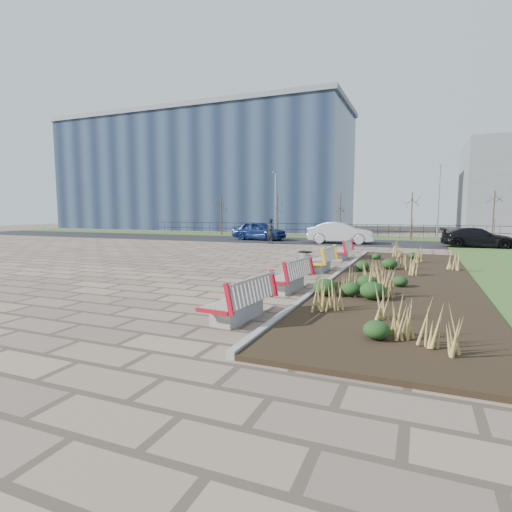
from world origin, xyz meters
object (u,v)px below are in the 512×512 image
at_px(pedestrian, 270,231).
at_px(car_silver, 341,233).
at_px(bench_d, 340,250).
at_px(car_black, 478,238).
at_px(lamp_east, 438,204).
at_px(bench_c, 320,259).
at_px(bench_a, 238,298).
at_px(lamp_west, 275,205).
at_px(car_blue, 259,231).
at_px(litter_bin, 305,263).
at_px(bench_b, 287,275).

relative_size(pedestrian, car_silver, 0.39).
height_order(bench_d, pedestrian, pedestrian).
height_order(car_black, lamp_east, lamp_east).
bearing_deg(bench_c, car_black, 65.00).
relative_size(bench_a, lamp_east, 0.35).
distance_m(bench_a, lamp_west, 29.26).
xyz_separation_m(bench_d, car_blue, (-8.86, 10.90, 0.31)).
xyz_separation_m(lamp_west, lamp_east, (14.00, 0.00, 0.00)).
distance_m(bench_c, pedestrian, 13.99).
relative_size(bench_a, bench_c, 1.00).
bearing_deg(bench_a, bench_d, 95.76).
bearing_deg(bench_c, car_blue, 121.91).
height_order(bench_c, car_black, car_black).
bearing_deg(car_black, car_blue, 84.58).
distance_m(bench_c, lamp_west, 21.91).
height_order(car_silver, car_black, car_silver).
height_order(bench_c, car_silver, car_silver).
distance_m(bench_c, car_black, 16.13).
bearing_deg(lamp_east, car_silver, -142.09).
distance_m(bench_d, lamp_east, 16.35).
distance_m(bench_a, litter_bin, 7.06).
height_order(car_blue, car_silver, car_silver).
bearing_deg(bench_c, car_silver, 99.19).
relative_size(bench_a, bench_d, 1.00).
relative_size(bench_b, lamp_west, 0.35).
distance_m(litter_bin, lamp_east, 21.52).
bearing_deg(pedestrian, lamp_west, 131.26).
xyz_separation_m(bench_c, litter_bin, (-0.38, -0.87, -0.07)).
distance_m(bench_d, lamp_west, 17.99).
bearing_deg(car_black, pedestrian, 96.58).
xyz_separation_m(bench_b, lamp_west, (-9.00, 24.12, 2.54)).
relative_size(litter_bin, lamp_west, 0.14).
xyz_separation_m(bench_c, lamp_east, (5.00, 19.81, 2.54)).
relative_size(bench_c, car_blue, 0.46).
bearing_deg(litter_bin, car_black, 63.26).
bearing_deg(litter_bin, car_blue, 117.60).
bearing_deg(bench_d, bench_a, -88.55).
distance_m(bench_a, pedestrian, 21.28).
xyz_separation_m(bench_a, pedestrian, (-6.71, 20.18, 0.45)).
bearing_deg(lamp_east, lamp_west, 180.00).
bearing_deg(bench_a, bench_b, 95.76).
bearing_deg(lamp_west, bench_d, -59.64).
relative_size(bench_b, car_black, 0.46).
bearing_deg(car_black, bench_c, 151.09).
xyz_separation_m(bench_b, lamp_east, (5.00, 24.12, 2.54)).
xyz_separation_m(litter_bin, car_black, (7.68, 15.25, 0.25)).
xyz_separation_m(bench_d, litter_bin, (-0.38, -5.31, -0.07)).
xyz_separation_m(bench_a, bench_d, (0.00, 12.36, 0.00)).
height_order(bench_a, lamp_east, lamp_east).
distance_m(bench_c, car_silver, 14.60).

